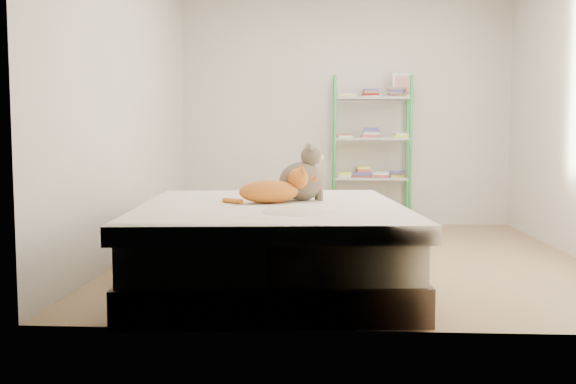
# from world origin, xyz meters

# --- Properties ---
(room) EXTENTS (3.81, 4.21, 2.61)m
(room) POSITION_xyz_m (0.00, 0.00, 1.30)
(room) COLOR #A58055
(room) RESTS_ON ground
(bed) EXTENTS (1.95, 2.36, 0.56)m
(bed) POSITION_xyz_m (-0.60, -1.05, 0.28)
(bed) COLOR brown
(bed) RESTS_ON ground
(orange_cat) EXTENTS (0.56, 0.41, 0.20)m
(orange_cat) POSITION_xyz_m (-0.62, -1.01, 0.66)
(orange_cat) COLOR gold
(orange_cat) RESTS_ON bed
(grey_cat) EXTENTS (0.41, 0.36, 0.40)m
(grey_cat) POSITION_xyz_m (-0.40, -0.81, 0.77)
(grey_cat) COLOR brown
(grey_cat) RESTS_ON bed
(shelf_unit) EXTENTS (0.89, 0.36, 1.74)m
(shelf_unit) POSITION_xyz_m (0.31, 1.88, 0.82)
(shelf_unit) COLOR green
(shelf_unit) RESTS_ON ground
(cardboard_box) EXTENTS (0.51, 0.50, 0.39)m
(cardboard_box) POSITION_xyz_m (-0.03, 0.57, 0.17)
(cardboard_box) COLOR tan
(cardboard_box) RESTS_ON ground
(white_bin) EXTENTS (0.40, 0.36, 0.42)m
(white_bin) POSITION_xyz_m (-1.32, 1.58, 0.21)
(white_bin) COLOR white
(white_bin) RESTS_ON ground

